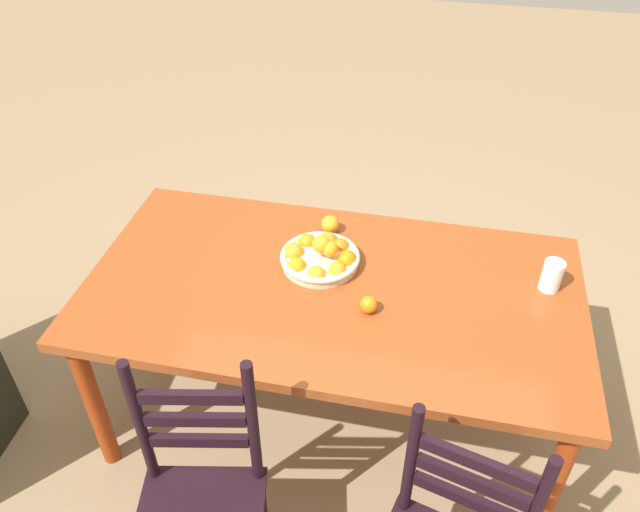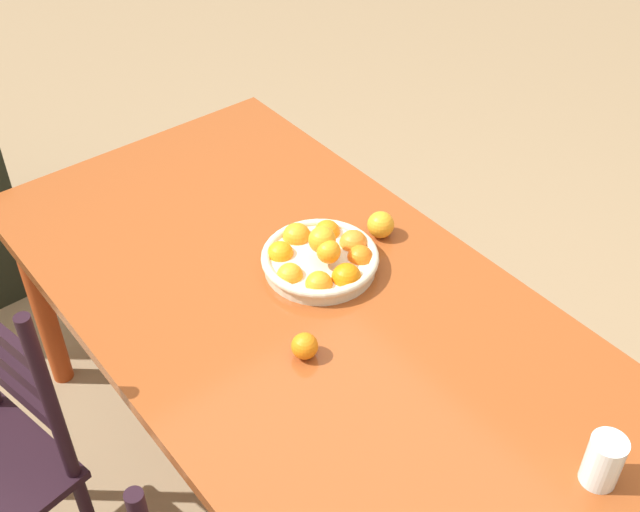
# 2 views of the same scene
# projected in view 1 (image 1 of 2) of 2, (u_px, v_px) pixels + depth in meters

# --- Properties ---
(ground_plane) EXTENTS (12.00, 12.00, 0.00)m
(ground_plane) POSITION_uv_depth(u_px,v_px,m) (330.00, 411.00, 2.79)
(ground_plane) COLOR #8B7253
(dining_table) EXTENTS (1.83, 0.98, 0.75)m
(dining_table) POSITION_uv_depth(u_px,v_px,m) (332.00, 301.00, 2.37)
(dining_table) COLOR brown
(dining_table) RESTS_ON ground
(chair_by_cabinet) EXTENTS (0.47, 0.47, 0.98)m
(chair_by_cabinet) POSITION_uv_depth(u_px,v_px,m) (200.00, 507.00, 1.96)
(chair_by_cabinet) COLOR black
(chair_by_cabinet) RESTS_ON ground
(fruit_bowl) EXTENTS (0.31, 0.31, 0.13)m
(fruit_bowl) POSITION_uv_depth(u_px,v_px,m) (321.00, 257.00, 2.40)
(fruit_bowl) COLOR beige
(fruit_bowl) RESTS_ON dining_table
(orange_loose_0) EXTENTS (0.07, 0.07, 0.07)m
(orange_loose_0) POSITION_uv_depth(u_px,v_px,m) (330.00, 224.00, 2.56)
(orange_loose_0) COLOR orange
(orange_loose_0) RESTS_ON dining_table
(orange_loose_1) EXTENTS (0.06, 0.06, 0.06)m
(orange_loose_1) POSITION_uv_depth(u_px,v_px,m) (369.00, 305.00, 2.20)
(orange_loose_1) COLOR orange
(orange_loose_1) RESTS_ON dining_table
(drinking_glass) EXTENTS (0.07, 0.07, 0.12)m
(drinking_glass) POSITION_uv_depth(u_px,v_px,m) (552.00, 276.00, 2.28)
(drinking_glass) COLOR silver
(drinking_glass) RESTS_ON dining_table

